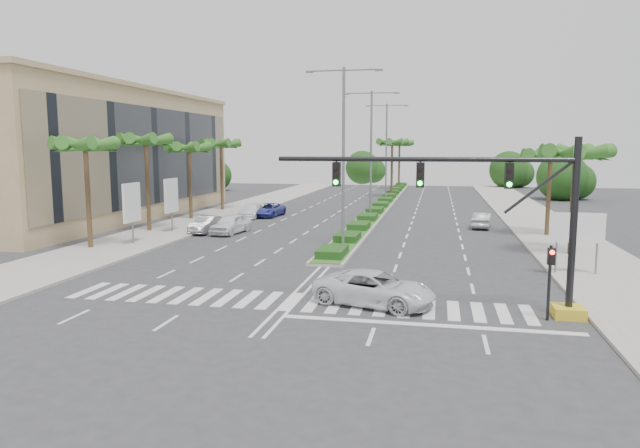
# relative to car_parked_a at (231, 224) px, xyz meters

# --- Properties ---
(ground) EXTENTS (160.00, 160.00, 0.00)m
(ground) POSITION_rel_car_parked_a_xyz_m (9.79, -18.60, -0.77)
(ground) COLOR #333335
(ground) RESTS_ON ground
(footpath_right) EXTENTS (6.00, 120.00, 0.15)m
(footpath_right) POSITION_rel_car_parked_a_xyz_m (24.99, 1.40, -0.70)
(footpath_right) COLOR gray
(footpath_right) RESTS_ON ground
(footpath_left) EXTENTS (6.00, 120.00, 0.15)m
(footpath_left) POSITION_rel_car_parked_a_xyz_m (-5.41, 1.40, -0.70)
(footpath_left) COLOR gray
(footpath_left) RESTS_ON ground
(median) EXTENTS (2.20, 75.00, 0.20)m
(median) POSITION_rel_car_parked_a_xyz_m (9.79, 26.40, -0.67)
(median) COLOR gray
(median) RESTS_ON ground
(median_grass) EXTENTS (1.80, 75.00, 0.04)m
(median_grass) POSITION_rel_car_parked_a_xyz_m (9.79, 26.40, -0.55)
(median_grass) COLOR #285F20
(median_grass) RESTS_ON median
(building) EXTENTS (12.00, 36.00, 12.00)m
(building) POSITION_rel_car_parked_a_xyz_m (-16.21, 7.40, 5.23)
(building) COLOR tan
(building) RESTS_ON ground
(signal_gantry) EXTENTS (12.60, 1.20, 7.20)m
(signal_gantry) POSITION_rel_car_parked_a_xyz_m (19.06, -18.60, 2.69)
(signal_gantry) COLOR gold
(signal_gantry) RESTS_ON ground
(pedestrian_signal) EXTENTS (0.28, 0.36, 3.00)m
(pedestrian_signal) POSITION_rel_car_parked_a_xyz_m (20.39, -19.28, 1.27)
(pedestrian_signal) COLOR black
(pedestrian_signal) RESTS_ON ground
(direction_sign) EXTENTS (2.70, 0.11, 3.40)m
(direction_sign) POSITION_rel_car_parked_a_xyz_m (23.29, -10.61, 1.68)
(direction_sign) COLOR slate
(direction_sign) RESTS_ON ground
(billboard_near) EXTENTS (0.18, 2.10, 4.35)m
(billboard_near) POSITION_rel_car_parked_a_xyz_m (-4.71, -6.60, 2.19)
(billboard_near) COLOR slate
(billboard_near) RESTS_ON ground
(billboard_far) EXTENTS (0.18, 2.10, 4.35)m
(billboard_far) POSITION_rel_car_parked_a_xyz_m (-4.71, -0.60, 2.19)
(billboard_far) COLOR slate
(billboard_far) RESTS_ON ground
(palm_left_near) EXTENTS (4.57, 4.68, 7.55)m
(palm_left_near) POSITION_rel_car_parked_a_xyz_m (-6.71, -8.60, 5.92)
(palm_left_near) COLOR brown
(palm_left_near) RESTS_ON ground
(palm_left_mid) EXTENTS (4.57, 4.68, 7.95)m
(palm_left_mid) POSITION_rel_car_parked_a_xyz_m (-6.71, -0.60, 6.30)
(palm_left_mid) COLOR brown
(palm_left_mid) RESTS_ON ground
(palm_left_far) EXTENTS (4.57, 4.68, 7.35)m
(palm_left_far) POSITION_rel_car_parked_a_xyz_m (-6.71, 7.40, 5.72)
(palm_left_far) COLOR brown
(palm_left_far) RESTS_ON ground
(palm_left_end) EXTENTS (4.57, 4.68, 7.75)m
(palm_left_end) POSITION_rel_car_parked_a_xyz_m (-6.71, 15.40, 6.11)
(palm_left_end) COLOR brown
(palm_left_end) RESTS_ON ground
(palm_right_near) EXTENTS (4.57, 4.68, 7.05)m
(palm_right_near) POSITION_rel_car_parked_a_xyz_m (24.29, -4.60, 5.43)
(palm_right_near) COLOR brown
(palm_right_near) RESTS_ON ground
(palm_right_far) EXTENTS (4.57, 4.68, 6.75)m
(palm_right_far) POSITION_rel_car_parked_a_xyz_m (24.29, 3.40, 5.14)
(palm_right_far) COLOR brown
(palm_right_far) RESTS_ON ground
(palm_median_a) EXTENTS (4.57, 4.68, 8.05)m
(palm_median_a) POSITION_rel_car_parked_a_xyz_m (9.79, 36.40, 6.40)
(palm_median_a) COLOR brown
(palm_median_a) RESTS_ON ground
(palm_median_b) EXTENTS (4.57, 4.68, 8.05)m
(palm_median_b) POSITION_rel_car_parked_a_xyz_m (9.79, 51.40, 6.40)
(palm_median_b) COLOR brown
(palm_median_b) RESTS_ON ground
(streetlight_near) EXTENTS (5.10, 0.25, 12.00)m
(streetlight_near) POSITION_rel_car_parked_a_xyz_m (9.79, -4.60, 6.04)
(streetlight_near) COLOR slate
(streetlight_near) RESTS_ON ground
(streetlight_mid) EXTENTS (5.10, 0.25, 12.00)m
(streetlight_mid) POSITION_rel_car_parked_a_xyz_m (9.79, 11.40, 6.04)
(streetlight_mid) COLOR slate
(streetlight_mid) RESTS_ON ground
(streetlight_far) EXTENTS (5.10, 0.25, 12.00)m
(streetlight_far) POSITION_rel_car_parked_a_xyz_m (9.79, 27.40, 6.04)
(streetlight_far) COLOR slate
(streetlight_far) RESTS_ON ground
(car_parked_a) EXTENTS (2.42, 4.74, 1.54)m
(car_parked_a) POSITION_rel_car_parked_a_xyz_m (0.00, 0.00, 0.00)
(car_parked_a) COLOR white
(car_parked_a) RESTS_ON ground
(car_parked_b) EXTENTS (1.69, 4.14, 1.34)m
(car_parked_b) POSITION_rel_car_parked_a_xyz_m (-2.01, -0.03, -0.10)
(car_parked_b) COLOR #9E9DA2
(car_parked_b) RESTS_ON ground
(car_parked_c) EXTENTS (2.67, 4.97, 1.33)m
(car_parked_c) POSITION_rel_car_parked_a_xyz_m (-0.34, 11.40, -0.11)
(car_parked_c) COLOR #313895
(car_parked_c) RESTS_ON ground
(car_parked_d) EXTENTS (1.90, 4.54, 1.31)m
(car_parked_d) POSITION_rel_car_parked_a_xyz_m (-1.69, 10.19, -0.12)
(car_parked_d) COLOR white
(car_parked_d) RESTS_ON ground
(car_crossing) EXTENTS (5.74, 3.84, 1.46)m
(car_crossing) POSITION_rel_car_parked_a_xyz_m (13.45, -18.38, -0.04)
(car_crossing) COLOR silver
(car_crossing) RESTS_ON ground
(car_right) EXTENTS (1.94, 4.17, 1.32)m
(car_right) POSITION_rel_car_parked_a_xyz_m (19.77, 7.35, -0.11)
(car_right) COLOR #9F9FA3
(car_right) RESTS_ON ground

